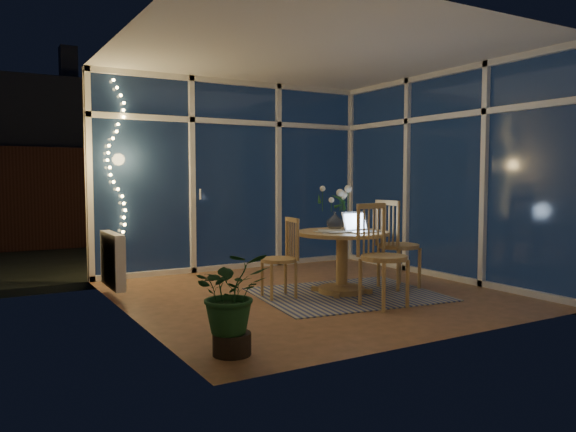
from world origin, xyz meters
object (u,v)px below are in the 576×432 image
object	(u,v)px
dining_table	(342,262)
laptop	(362,221)
chair_front	(384,255)
chair_right	(399,244)
flower_vase	(335,220)
chair_left	(279,258)
potted_plant	(232,303)

from	to	relation	value
dining_table	laptop	world-z (taller)	laptop
chair_front	laptop	xyz separation A→B (m)	(0.14, 0.53, 0.29)
chair_right	laptop	bearing A→B (deg)	97.33
chair_right	laptop	distance (m)	0.68
chair_front	flower_vase	bearing A→B (deg)	80.45
flower_vase	chair_front	bearing A→B (deg)	-94.26
dining_table	chair_right	distance (m)	0.75
laptop	chair_left	bearing A→B (deg)	153.55
dining_table	laptop	size ratio (longest dim) A/B	3.06
laptop	potted_plant	size ratio (longest dim) A/B	0.43
chair_left	laptop	size ratio (longest dim) A/B	2.62
dining_table	flower_vase	distance (m)	0.50
chair_front	chair_left	bearing A→B (deg)	123.77
flower_vase	potted_plant	distance (m)	2.56
chair_right	potted_plant	bearing A→B (deg)	113.34
dining_table	potted_plant	size ratio (longest dim) A/B	1.32
chair_left	flower_vase	size ratio (longest dim) A/B	4.10
flower_vase	potted_plant	world-z (taller)	flower_vase
chair_right	laptop	world-z (taller)	chair_right
dining_table	flower_vase	size ratio (longest dim) A/B	4.78
dining_table	chair_right	size ratio (longest dim) A/B	0.97
chair_right	potted_plant	size ratio (longest dim) A/B	1.36
chair_front	dining_table	bearing A→B (deg)	83.05
chair_right	chair_front	xyz separation A→B (m)	(-0.75, -0.63, -0.00)
dining_table	chair_front	world-z (taller)	chair_front
flower_vase	potted_plant	xyz separation A→B (m)	(-1.99, -1.56, -0.41)
chair_right	laptop	size ratio (longest dim) A/B	3.15
potted_plant	chair_left	bearing A→B (deg)	50.63
chair_front	potted_plant	xyz separation A→B (m)	(-1.92, -0.62, -0.14)
dining_table	flower_vase	world-z (taller)	flower_vase
dining_table	laptop	distance (m)	0.52
chair_right	potted_plant	xyz separation A→B (m)	(-2.66, -1.24, -0.14)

